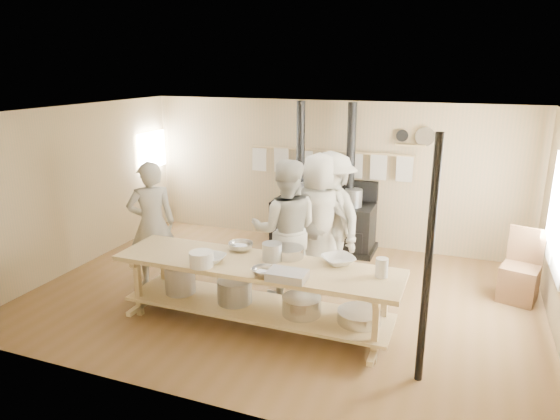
{
  "coord_description": "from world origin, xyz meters",
  "views": [
    {
      "loc": [
        2.3,
        -6.13,
        3.18
      ],
      "look_at": [
        -0.1,
        0.2,
        1.22
      ],
      "focal_mm": 32.0,
      "sensor_mm": 36.0,
      "label": 1
    }
  ],
  "objects_px": {
    "cook_by_window": "(331,217)",
    "roasting_pan": "(287,275)",
    "cook_left": "(286,230)",
    "cook_right": "(312,225)",
    "prep_table": "(255,287)",
    "cook_center": "(318,220)",
    "chair": "(519,280)",
    "cook_far_left": "(152,224)",
    "stove": "(323,220)"
  },
  "relations": [
    {
      "from": "cook_right",
      "to": "chair",
      "type": "distance_m",
      "value": 2.99
    },
    {
      "from": "cook_far_left",
      "to": "cook_center",
      "type": "relative_size",
      "value": 0.95
    },
    {
      "from": "roasting_pan",
      "to": "prep_table",
      "type": "bearing_deg",
      "value": 148.56
    },
    {
      "from": "chair",
      "to": "roasting_pan",
      "type": "relative_size",
      "value": 2.29
    },
    {
      "from": "prep_table",
      "to": "cook_right",
      "type": "relative_size",
      "value": 1.94
    },
    {
      "from": "cook_by_window",
      "to": "roasting_pan",
      "type": "xyz_separation_m",
      "value": [
        0.06,
        -2.12,
        -0.09
      ]
    },
    {
      "from": "cook_far_left",
      "to": "cook_right",
      "type": "relative_size",
      "value": 1.01
    },
    {
      "from": "cook_far_left",
      "to": "stove",
      "type": "bearing_deg",
      "value": -169.88
    },
    {
      "from": "prep_table",
      "to": "cook_by_window",
      "type": "xyz_separation_m",
      "value": [
        0.48,
        1.79,
        0.46
      ]
    },
    {
      "from": "cook_by_window",
      "to": "cook_center",
      "type": "bearing_deg",
      "value": -74.86
    },
    {
      "from": "prep_table",
      "to": "cook_far_left",
      "type": "distance_m",
      "value": 2.06
    },
    {
      "from": "cook_left",
      "to": "cook_right",
      "type": "relative_size",
      "value": 1.07
    },
    {
      "from": "cook_left",
      "to": "cook_by_window",
      "type": "relative_size",
      "value": 1.01
    },
    {
      "from": "cook_left",
      "to": "cook_by_window",
      "type": "bearing_deg",
      "value": -134.73
    },
    {
      "from": "roasting_pan",
      "to": "cook_right",
      "type": "bearing_deg",
      "value": 98.25
    },
    {
      "from": "cook_by_window",
      "to": "cook_far_left",
      "type": "bearing_deg",
      "value": -112.59
    },
    {
      "from": "prep_table",
      "to": "cook_left",
      "type": "height_order",
      "value": "cook_left"
    },
    {
      "from": "cook_right",
      "to": "roasting_pan",
      "type": "relative_size",
      "value": 4.17
    },
    {
      "from": "prep_table",
      "to": "cook_by_window",
      "type": "distance_m",
      "value": 1.91
    },
    {
      "from": "prep_table",
      "to": "cook_far_left",
      "type": "height_order",
      "value": "cook_far_left"
    },
    {
      "from": "roasting_pan",
      "to": "cook_left",
      "type": "bearing_deg",
      "value": 110.88
    },
    {
      "from": "cook_by_window",
      "to": "roasting_pan",
      "type": "distance_m",
      "value": 2.12
    },
    {
      "from": "cook_by_window",
      "to": "chair",
      "type": "xyz_separation_m",
      "value": [
        2.68,
        0.17,
        -0.68
      ]
    },
    {
      "from": "stove",
      "to": "prep_table",
      "type": "bearing_deg",
      "value": -90.04
    },
    {
      "from": "prep_table",
      "to": "cook_right",
      "type": "height_order",
      "value": "cook_right"
    },
    {
      "from": "stove",
      "to": "cook_right",
      "type": "bearing_deg",
      "value": -79.85
    },
    {
      "from": "cook_left",
      "to": "cook_by_window",
      "type": "distance_m",
      "value": 0.96
    },
    {
      "from": "prep_table",
      "to": "roasting_pan",
      "type": "bearing_deg",
      "value": -31.44
    },
    {
      "from": "cook_left",
      "to": "cook_right",
      "type": "distance_m",
      "value": 0.6
    },
    {
      "from": "prep_table",
      "to": "cook_by_window",
      "type": "height_order",
      "value": "cook_by_window"
    },
    {
      "from": "prep_table",
      "to": "cook_center",
      "type": "height_order",
      "value": "cook_center"
    },
    {
      "from": "prep_table",
      "to": "roasting_pan",
      "type": "xyz_separation_m",
      "value": [
        0.54,
        -0.33,
        0.38
      ]
    },
    {
      "from": "stove",
      "to": "cook_left",
      "type": "height_order",
      "value": "stove"
    },
    {
      "from": "cook_right",
      "to": "prep_table",
      "type": "bearing_deg",
      "value": 68.15
    },
    {
      "from": "cook_left",
      "to": "cook_right",
      "type": "height_order",
      "value": "cook_left"
    },
    {
      "from": "stove",
      "to": "chair",
      "type": "bearing_deg",
      "value": -18.52
    },
    {
      "from": "cook_far_left",
      "to": "chair",
      "type": "bearing_deg",
      "value": 153.6
    },
    {
      "from": "prep_table",
      "to": "cook_by_window",
      "type": "bearing_deg",
      "value": 75.02
    },
    {
      "from": "cook_right",
      "to": "chair",
      "type": "height_order",
      "value": "cook_right"
    },
    {
      "from": "stove",
      "to": "cook_far_left",
      "type": "relative_size",
      "value": 1.38
    },
    {
      "from": "cook_left",
      "to": "cook_center",
      "type": "distance_m",
      "value": 0.67
    },
    {
      "from": "cook_by_window",
      "to": "chair",
      "type": "relative_size",
      "value": 1.93
    },
    {
      "from": "prep_table",
      "to": "stove",
      "type": "bearing_deg",
      "value": 89.96
    },
    {
      "from": "cook_far_left",
      "to": "cook_by_window",
      "type": "bearing_deg",
      "value": 164.84
    },
    {
      "from": "cook_far_left",
      "to": "chair",
      "type": "xyz_separation_m",
      "value": [
        5.08,
        1.34,
        -0.64
      ]
    },
    {
      "from": "cook_far_left",
      "to": "cook_left",
      "type": "relative_size",
      "value": 0.95
    },
    {
      "from": "stove",
      "to": "cook_by_window",
      "type": "xyz_separation_m",
      "value": [
        0.48,
        -1.23,
        0.46
      ]
    },
    {
      "from": "chair",
      "to": "cook_center",
      "type": "bearing_deg",
      "value": -156.22
    },
    {
      "from": "cook_by_window",
      "to": "roasting_pan",
      "type": "bearing_deg",
      "value": -46.94
    },
    {
      "from": "prep_table",
      "to": "roasting_pan",
      "type": "height_order",
      "value": "roasting_pan"
    }
  ]
}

